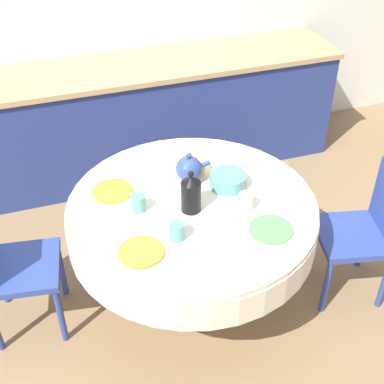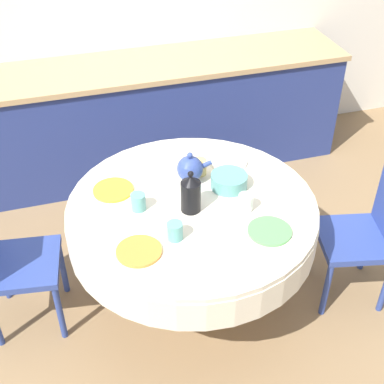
{
  "view_description": "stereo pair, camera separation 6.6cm",
  "coord_description": "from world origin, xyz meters",
  "views": [
    {
      "loc": [
        -0.7,
        -2.12,
        2.52
      ],
      "look_at": [
        0.0,
        0.0,
        0.82
      ],
      "focal_mm": 50.0,
      "sensor_mm": 36.0,
      "label": 1
    },
    {
      "loc": [
        -0.64,
        -2.14,
        2.52
      ],
      "look_at": [
        0.0,
        0.0,
        0.82
      ],
      "focal_mm": 50.0,
      "sensor_mm": 36.0,
      "label": 2
    }
  ],
  "objects": [
    {
      "name": "cup_far_left",
      "position": [
        -0.28,
        0.04,
        0.79
      ],
      "size": [
        0.08,
        0.08,
        0.09
      ],
      "primitive_type": "cylinder",
      "color": "#5BA39E",
      "rests_on": "dining_table"
    },
    {
      "name": "plate_far_left",
      "position": [
        -0.38,
        0.24,
        0.75
      ],
      "size": [
        0.22,
        0.22,
        0.01
      ],
      "primitive_type": "cylinder",
      "color": "yellow",
      "rests_on": "dining_table"
    },
    {
      "name": "cup_near_right",
      "position": [
        0.25,
        -0.13,
        0.79
      ],
      "size": [
        0.08,
        0.08,
        0.09
      ],
      "primitive_type": "cylinder",
      "color": "white",
      "rests_on": "dining_table"
    },
    {
      "name": "cup_far_right",
      "position": [
        0.12,
        0.26,
        0.79
      ],
      "size": [
        0.08,
        0.08,
        0.09
      ],
      "primitive_type": "cylinder",
      "color": "#DBB766",
      "rests_on": "dining_table"
    },
    {
      "name": "plate_near_left",
      "position": [
        -0.35,
        -0.28,
        0.75
      ],
      "size": [
        0.22,
        0.22,
        0.01
      ],
      "primitive_type": "cylinder",
      "color": "orange",
      "rests_on": "dining_table"
    },
    {
      "name": "kitchen_counter",
      "position": [
        0.0,
        1.5,
        0.45
      ],
      "size": [
        3.24,
        0.64,
        0.9
      ],
      "color": "navy",
      "rests_on": "ground_plane"
    },
    {
      "name": "plate_far_right",
      "position": [
        0.32,
        0.32,
        0.75
      ],
      "size": [
        0.22,
        0.22,
        0.01
      ],
      "primitive_type": "cylinder",
      "color": "white",
      "rests_on": "dining_table"
    },
    {
      "name": "chair_left",
      "position": [
        0.99,
        -0.22,
        0.48
      ],
      "size": [
        0.48,
        0.48,
        0.85
      ],
      "rotation": [
        0.0,
        0.0,
        1.35
      ],
      "color": "#2D428E",
      "rests_on": "ground_plane"
    },
    {
      "name": "chair_right",
      "position": [
        -1.0,
        0.14,
        0.48
      ],
      "size": [
        0.45,
        0.45,
        0.85
      ],
      "rotation": [
        0.0,
        0.0,
        -1.71
      ],
      "color": "#2D428E",
      "rests_on": "ground_plane"
    },
    {
      "name": "ground_plane",
      "position": [
        0.0,
        0.0,
        0.0
      ],
      "size": [
        12.0,
        12.0,
        0.0
      ],
      "primitive_type": "plane",
      "color": "#8E704C"
    },
    {
      "name": "cup_near_left",
      "position": [
        -0.16,
        -0.24,
        0.79
      ],
      "size": [
        0.08,
        0.08,
        0.09
      ],
      "primitive_type": "cylinder",
      "color": "#5BA39E",
      "rests_on": "dining_table"
    },
    {
      "name": "plate_near_right",
      "position": [
        0.31,
        -0.33,
        0.75
      ],
      "size": [
        0.22,
        0.22,
        0.01
      ],
      "primitive_type": "cylinder",
      "color": "#5BA85B",
      "rests_on": "dining_table"
    },
    {
      "name": "teapot",
      "position": [
        0.05,
        0.2,
        0.83
      ],
      "size": [
        0.2,
        0.15,
        0.19
      ],
      "color": "#33478E",
      "rests_on": "dining_table"
    },
    {
      "name": "dining_table",
      "position": [
        0.0,
        0.0,
        0.62
      ],
      "size": [
        1.36,
        1.36,
        0.74
      ],
      "color": "tan",
      "rests_on": "ground_plane"
    },
    {
      "name": "fruit_bowl",
      "position": [
        0.24,
        0.09,
        0.78
      ],
      "size": [
        0.2,
        0.2,
        0.08
      ],
      "primitive_type": "cylinder",
      "color": "#569993",
      "rests_on": "dining_table"
    },
    {
      "name": "coffee_carafe",
      "position": [
        -0.02,
        -0.04,
        0.85
      ],
      "size": [
        0.11,
        0.11,
        0.24
      ],
      "color": "black",
      "rests_on": "dining_table"
    }
  ]
}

